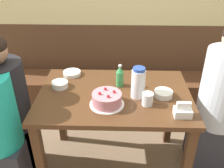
% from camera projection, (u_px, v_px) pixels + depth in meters
% --- Properties ---
extents(ground_plane, '(12.00, 12.00, 0.00)m').
position_uv_depth(ground_plane, '(114.00, 165.00, 2.21)').
color(ground_plane, '#846B51').
extents(bench_seat, '(2.76, 0.38, 0.43)m').
position_uv_depth(bench_seat, '(116.00, 94.00, 2.82)').
color(bench_seat, '#56331E').
rests_on(bench_seat, ground_plane).
extents(dining_table, '(1.12, 0.75, 0.75)m').
position_uv_depth(dining_table, '(114.00, 106.00, 1.89)').
color(dining_table, '#4C2D19').
rests_on(dining_table, ground_plane).
extents(birthday_cake, '(0.24, 0.24, 0.11)m').
position_uv_depth(birthday_cake, '(107.00, 99.00, 1.69)').
color(birthday_cake, white).
rests_on(birthday_cake, dining_table).
extents(water_pitcher, '(0.10, 0.10, 0.23)m').
position_uv_depth(water_pitcher, '(138.00, 83.00, 1.74)').
color(water_pitcher, white).
rests_on(water_pitcher, dining_table).
extents(soju_bottle, '(0.06, 0.06, 0.18)m').
position_uv_depth(soju_bottle, '(120.00, 76.00, 1.89)').
color(soju_bottle, '#388E4C').
rests_on(soju_bottle, dining_table).
extents(napkin_holder, '(0.11, 0.08, 0.11)m').
position_uv_depth(napkin_holder, '(183.00, 111.00, 1.58)').
color(napkin_holder, white).
rests_on(napkin_holder, dining_table).
extents(bowl_soup_white, '(0.13, 0.13, 0.04)m').
position_uv_depth(bowl_soup_white, '(163.00, 94.00, 1.79)').
color(bowl_soup_white, white).
rests_on(bowl_soup_white, dining_table).
extents(bowl_rice_small, '(0.13, 0.13, 0.04)m').
position_uv_depth(bowl_rice_small, '(60.00, 84.00, 1.90)').
color(bowl_rice_small, white).
rests_on(bowl_rice_small, dining_table).
extents(bowl_side_dish, '(0.15, 0.15, 0.03)m').
position_uv_depth(bowl_side_dish, '(72.00, 73.00, 2.08)').
color(bowl_side_dish, white).
rests_on(bowl_side_dish, dining_table).
extents(glass_water_tall, '(0.08, 0.08, 0.09)m').
position_uv_depth(glass_water_tall, '(148.00, 99.00, 1.69)').
color(glass_water_tall, silver).
rests_on(glass_water_tall, dining_table).
extents(person_pale_blue_shirt, '(0.35, 0.35, 1.20)m').
position_uv_depth(person_pale_blue_shirt, '(7.00, 111.00, 1.91)').
color(person_pale_blue_shirt, '#33333D').
rests_on(person_pale_blue_shirt, ground_plane).
extents(person_grey_tee, '(0.34, 0.34, 1.25)m').
position_uv_depth(person_grey_tee, '(219.00, 106.00, 1.96)').
color(person_grey_tee, '#33333D').
rests_on(person_grey_tee, ground_plane).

